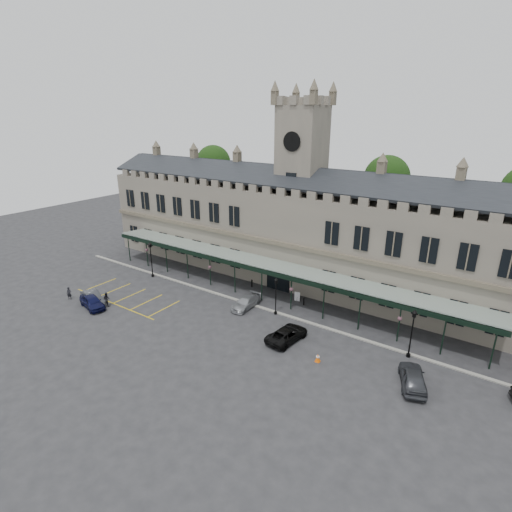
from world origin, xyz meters
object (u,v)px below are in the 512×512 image
Objects in this scene: lamp_post_left at (151,256)px; sign_board at (297,297)px; traffic_cone at (318,358)px; car_left_b at (93,298)px; person_b at (107,299)px; car_taxi at (246,303)px; station_building at (299,232)px; person_a at (69,293)px; car_left_a at (92,302)px; car_right_a at (413,378)px; lamp_post_right at (412,329)px; clock_tower at (301,181)px; car_van at (287,334)px; lamp_post_mid at (276,293)px.

lamp_post_left is 20.60m from sign_board.
traffic_cone is at bearing -10.62° from lamp_post_left.
person_b is at bearing -60.68° from car_left_b.
car_taxi is at bearing -44.65° from car_left_b.
car_taxi is at bearing -0.78° from lamp_post_left.
station_building is 29.42m from person_a.
car_taxi is at bearing -152.55° from person_b.
car_left_a is 0.99× the size of car_taxi.
person_b is (-17.59, -13.63, 0.27)m from sign_board.
station_building is 12.75× the size of car_right_a.
car_left_a is at bearing -168.97° from traffic_cone.
traffic_cone is (11.10, -16.23, -6.08)m from station_building.
person_b is (-31.66, -9.26, -2.04)m from lamp_post_right.
car_left_a reaches higher than sign_board.
clock_tower reaches higher than car_van.
lamp_post_left reaches higher than person_a.
clock_tower is 5.80× the size of car_left_b.
lamp_post_mid is 5.62× the size of traffic_cone.
car_van is at bearing -61.24° from car_left_b.
clock_tower is at bearing 17.10° from person_a.
car_left_a is 1.00× the size of car_left_b.
lamp_post_mid is (19.55, 0.38, -0.36)m from lamp_post_left.
person_a reaches higher than car_taxi.
clock_tower is 31.73× the size of traffic_cone.
car_left_b is at bearing 9.47° from person_b.
person_b reaches higher than car_van.
lamp_post_left is 2.98× the size of person_b.
traffic_cone is 0.18× the size of car_left_a.
person_a is (-38.20, -6.64, -0.02)m from car_right_a.
station_building is 20.06m from lamp_post_left.
lamp_post_mid reaches higher than person_a.
person_a is at bearing -163.74° from lamp_post_right.
lamp_post_right is at bearing -0.43° from lamp_post_mid.
station_building is at bearing 34.13° from lamp_post_left.
traffic_cone is 30.76m from person_a.
car_left_a is at bearing -151.06° from sign_board.
lamp_post_mid reaches higher than car_left_a.
person_b is (-21.02, -5.35, 0.16)m from car_van.
lamp_post_right is 6.21× the size of traffic_cone.
car_left_a reaches higher than car_taxi.
person_a is at bearing 106.85° from car_left_a.
clock_tower is 14.80× the size of person_b.
lamp_post_left is 1.14× the size of lamp_post_mid.
car_van is at bearing -171.14° from person_b.
sign_board is (19.92, 4.65, -2.40)m from lamp_post_left.
car_van is (7.46, -3.41, 0.05)m from car_taxi.
car_taxi is at bearing -41.83° from car_left_a.
person_b is (1.93, 0.51, 0.13)m from car_left_b.
sign_board is 0.24× the size of car_van.
station_building is 13.67× the size of lamp_post_mid.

